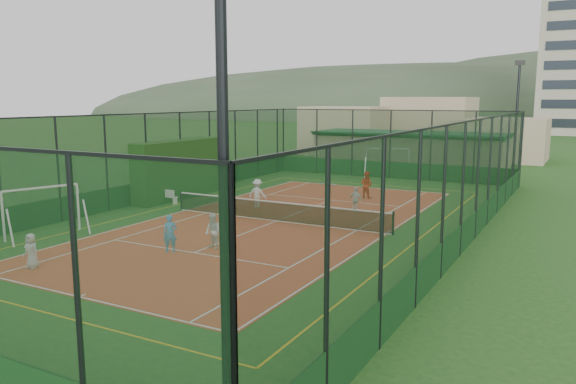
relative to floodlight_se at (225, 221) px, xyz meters
name	(u,v)px	position (x,y,z in m)	size (l,w,h in m)	color
ground	(277,221)	(-8.60, 16.60, -4.12)	(300.00, 300.00, 0.00)	#1F501B
court_slab	(277,221)	(-8.60, 16.60, -4.12)	(11.17, 23.97, 0.01)	#BF4B2A
tennis_net	(276,210)	(-8.60, 16.60, -3.59)	(11.67, 0.12, 1.06)	black
perimeter_fence	(276,170)	(-8.60, 16.60, -1.62)	(18.12, 34.12, 5.00)	#113317
floodlight_se	(225,221)	(0.00, 0.00, 0.00)	(0.60, 0.26, 8.25)	black
floodlight_ne	(516,125)	(0.00, 33.20, 0.00)	(0.60, 0.26, 8.25)	black
clubhouse	(409,151)	(-8.60, 38.60, -2.55)	(15.20, 7.20, 3.15)	tan
distant_hills	(540,120)	(-8.60, 166.60, -4.12)	(200.00, 60.00, 24.00)	#384C33
hedge_left	(184,168)	(-16.90, 19.98, -2.42)	(1.17, 7.80, 3.41)	black
white_bench	(166,196)	(-16.40, 17.76, -3.70)	(1.50, 0.41, 0.84)	white
futsal_goal_near	(42,212)	(-15.98, 9.32, -3.08)	(0.94, 3.23, 2.09)	white
futsal_goal_far	(387,163)	(-9.02, 34.30, -3.07)	(3.27, 0.95, 2.11)	white
child_near_left	(31,251)	(-12.33, 5.97, -3.50)	(0.60, 0.39, 1.23)	silver
child_near_mid	(170,234)	(-9.45, 9.86, -3.39)	(0.53, 0.35, 1.45)	#438CC0
child_near_right	(213,232)	(-8.29, 11.02, -3.42)	(0.67, 0.52, 1.39)	silver
child_far_left	(257,193)	(-11.21, 19.12, -3.34)	(1.00, 0.57, 1.54)	white
child_far_right	(356,200)	(-6.07, 20.46, -3.46)	(0.77, 0.32, 1.31)	silver
child_far_back	(327,186)	(-9.50, 24.49, -3.53)	(1.08, 0.34, 1.16)	silver
coach	(366,185)	(-7.07, 24.66, -3.32)	(0.77, 0.60, 1.59)	red
tennis_balls	(271,214)	(-9.59, 17.81, -4.08)	(3.68, 1.06, 0.07)	#CCE033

